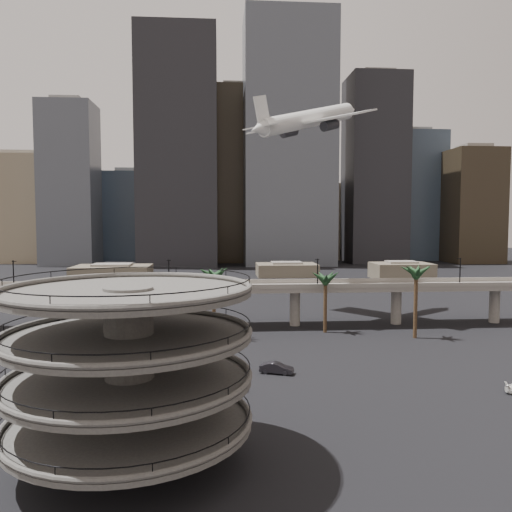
{
  "coord_description": "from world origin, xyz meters",
  "views": [
    {
      "loc": [
        -4.82,
        -48.78,
        22.11
      ],
      "look_at": [
        0.76,
        28.0,
        16.73
      ],
      "focal_mm": 35.0,
      "sensor_mm": 36.0,
      "label": 1
    }
  ],
  "objects": [
    {
      "name": "palm_trees",
      "position": [
        14.02,
        44.65,
        11.43
      ],
      "size": [
        42.4,
        10.4,
        14.0
      ],
      "color": "#4A3620",
      "rests_on": "ground"
    },
    {
      "name": "ground",
      "position": [
        0.0,
        0.0,
        0.0
      ],
      "size": [
        700.0,
        700.0,
        0.0
      ],
      "primitive_type": "plane",
      "color": "black",
      "rests_on": "ground"
    },
    {
      "name": "car_a",
      "position": [
        -3.38,
        14.93,
        0.69
      ],
      "size": [
        4.27,
        2.3,
        1.38
      ],
      "primitive_type": "imported",
      "rotation": [
        0.0,
        0.0,
        1.4
      ],
      "color": "red",
      "rests_on": "ground"
    },
    {
      "name": "airborne_jet",
      "position": [
        15.62,
        66.61,
        45.43
      ],
      "size": [
        31.22,
        29.69,
        13.47
      ],
      "rotation": [
        0.0,
        -0.26,
        0.7
      ],
      "color": "silver",
      "rests_on": "ground"
    },
    {
      "name": "parking_ramp",
      "position": [
        -13.0,
        -4.0,
        9.84
      ],
      "size": [
        22.2,
        22.2,
        17.35
      ],
      "color": "#4B4946",
      "rests_on": "ground"
    },
    {
      "name": "overpass",
      "position": [
        0.0,
        55.0,
        7.34
      ],
      "size": [
        130.0,
        9.3,
        14.7
      ],
      "color": "gray",
      "rests_on": "ground"
    },
    {
      "name": "car_b",
      "position": [
        3.31,
        21.88,
        0.81
      ],
      "size": [
        5.21,
        3.28,
        1.62
      ],
      "primitive_type": "imported",
      "rotation": [
        0.0,
        0.0,
        1.23
      ],
      "color": "black",
      "rests_on": "ground"
    },
    {
      "name": "low_buildings",
      "position": [
        6.89,
        142.3,
        2.86
      ],
      "size": [
        135.0,
        27.5,
        6.8
      ],
      "color": "brown",
      "rests_on": "ground"
    },
    {
      "name": "skyline",
      "position": [
        15.11,
        217.08,
        46.35
      ],
      "size": [
        269.0,
        86.0,
        126.69
      ],
      "color": "#807158",
      "rests_on": "ground"
    }
  ]
}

